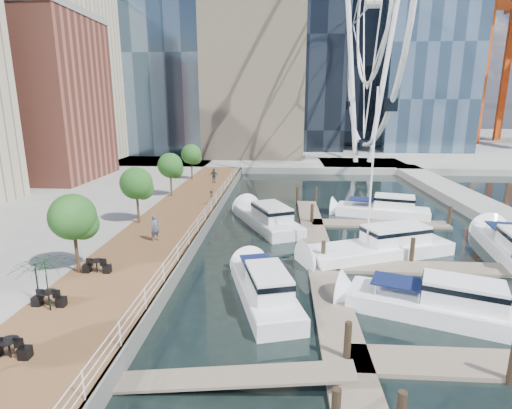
{
  "coord_description": "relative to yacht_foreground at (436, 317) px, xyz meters",
  "views": [
    {
      "loc": [
        0.17,
        -16.72,
        10.3
      ],
      "look_at": [
        -1.7,
        12.76,
        3.0
      ],
      "focal_mm": 28.0,
      "sensor_mm": 36.0,
      "label": 1
    }
  ],
  "objects": [
    {
      "name": "yacht_foreground",
      "position": [
        0.0,
        0.0,
        0.0
      ],
      "size": [
        9.82,
        5.84,
        2.15
      ],
      "primitive_type": null,
      "rotation": [
        0.0,
        0.0,
        1.2
      ],
      "color": "white",
      "rests_on": "ground"
    },
    {
      "name": "land_far",
      "position": [
        -8.07,
        100.07,
        0.5
      ],
      "size": [
        200.0,
        114.0,
        1.0
      ],
      "primitive_type": "cube",
      "color": "gray",
      "rests_on": "ground"
    },
    {
      "name": "floating_docks",
      "position": [
        -0.11,
        8.05,
        0.49
      ],
      "size": [
        16.0,
        34.0,
        2.6
      ],
      "color": "#6D6051",
      "rests_on": "ground"
    },
    {
      "name": "seawall",
      "position": [
        -14.07,
        13.07,
        0.5
      ],
      "size": [
        0.25,
        60.0,
        1.0
      ],
      "primitive_type": "cube",
      "color": "#595954",
      "rests_on": "ground"
    },
    {
      "name": "pedestrian_near",
      "position": [
        -16.72,
        7.77,
        1.94
      ],
      "size": [
        0.79,
        0.81,
        1.88
      ],
      "primitive_type": "imported",
      "rotation": [
        0.0,
        0.0,
        0.86
      ],
      "color": "#474C5F",
      "rests_on": "boardwalk"
    },
    {
      "name": "pier",
      "position": [
        5.93,
        50.07,
        0.5
      ],
      "size": [
        14.0,
        12.0,
        1.0
      ],
      "primitive_type": "cube",
      "color": "gray",
      "rests_on": "ground"
    },
    {
      "name": "cafe_tables",
      "position": [
        -18.47,
        -3.93,
        1.37
      ],
      "size": [
        2.5,
        13.7,
        0.74
      ],
      "color": "black",
      "rests_on": "ground"
    },
    {
      "name": "moored_yachts",
      "position": [
        -0.79,
        7.49,
        0.0
      ],
      "size": [
        23.53,
        36.18,
        11.5
      ],
      "color": "white",
      "rests_on": "ground"
    },
    {
      "name": "street_trees",
      "position": [
        -19.47,
        12.07,
        4.29
      ],
      "size": [
        2.6,
        42.6,
        4.6
      ],
      "color": "#3F2B1C",
      "rests_on": "ground"
    },
    {
      "name": "pedestrian_far",
      "position": [
        -16.18,
        29.74,
        1.91
      ],
      "size": [
        1.09,
        0.5,
        1.82
      ],
      "primitive_type": "imported",
      "rotation": [
        0.0,
        0.0,
        3.09
      ],
      "color": "#2D3439",
      "rests_on": "boardwalk"
    },
    {
      "name": "ground",
      "position": [
        -8.07,
        -1.93,
        0.0
      ],
      "size": [
        520.0,
        520.0,
        0.0
      ],
      "primitive_type": "plane",
      "color": "black",
      "rests_on": "ground"
    },
    {
      "name": "boardwalk",
      "position": [
        -17.07,
        13.07,
        0.5
      ],
      "size": [
        6.0,
        60.0,
        1.0
      ],
      "primitive_type": "cube",
      "color": "brown",
      "rests_on": "ground"
    },
    {
      "name": "breakwater",
      "position": [
        11.93,
        18.07,
        0.5
      ],
      "size": [
        4.0,
        60.0,
        1.0
      ],
      "primitive_type": "cube",
      "color": "gray",
      "rests_on": "ground"
    },
    {
      "name": "railing",
      "position": [
        -14.17,
        13.07,
        1.52
      ],
      "size": [
        0.1,
        60.0,
        1.05
      ],
      "primitive_type": null,
      "color": "white",
      "rests_on": "boardwalk"
    },
    {
      "name": "pedestrian_mid",
      "position": [
        -14.57,
        18.42,
        1.74
      ],
      "size": [
        0.57,
        0.73,
        1.49
      ],
      "primitive_type": "imported",
      "rotation": [
        0.0,
        0.0,
        -1.56
      ],
      "color": "#7B6255",
      "rests_on": "boardwalk"
    },
    {
      "name": "ferris_wheel",
      "position": [
        5.93,
        50.07,
        25.92
      ],
      "size": [
        5.8,
        45.6,
        47.8
      ],
      "color": "white",
      "rests_on": "ground"
    }
  ]
}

